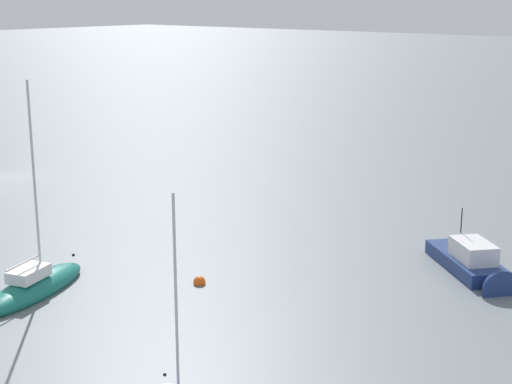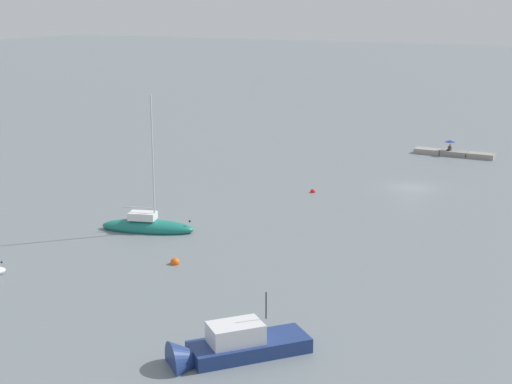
{
  "view_description": "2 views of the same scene",
  "coord_description": "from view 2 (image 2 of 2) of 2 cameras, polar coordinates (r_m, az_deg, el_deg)",
  "views": [
    {
      "loc": [
        36.1,
        55.89,
        14.81
      ],
      "look_at": [
        -4.3,
        23.16,
        1.55
      ],
      "focal_mm": 54.22,
      "sensor_mm": 36.0,
      "label": 1
    },
    {
      "loc": [
        -20.03,
        71.6,
        17.82
      ],
      "look_at": [
        7.36,
        18.75,
        2.88
      ],
      "focal_mm": 53.82,
      "sensor_mm": 36.0,
      "label": 2
    }
  ],
  "objects": [
    {
      "name": "person_seated_brown_left",
      "position": [
        93.2,
        14.19,
        3.16
      ],
      "size": [
        0.49,
        0.66,
        0.73
      ],
      "rotation": [
        0.0,
        0.0,
        -0.2
      ],
      "color": "#1E2333",
      "rests_on": "seawall_pier"
    },
    {
      "name": "motorboat_navy_near",
      "position": [
        40.04,
        -2.15,
        -11.65
      ],
      "size": [
        6.49,
        7.0,
        4.11
      ],
      "rotation": [
        0.0,
        0.0,
        5.57
      ],
      "color": "navy",
      "rests_on": "ground_plane"
    },
    {
      "name": "ground_plane",
      "position": [
        76.45,
        11.44,
        0.33
      ],
      "size": [
        500.0,
        500.0,
        0.0
      ],
      "primitive_type": "plane",
      "color": "slate"
    },
    {
      "name": "umbrella_open_navy",
      "position": [
        93.09,
        14.23,
        3.68
      ],
      "size": [
        1.27,
        1.27,
        1.28
      ],
      "color": "black",
      "rests_on": "seawall_pier"
    },
    {
      "name": "mooring_buoy_mid",
      "position": [
        53.74,
        -6.04,
        -5.23
      ],
      "size": [
        0.65,
        0.65,
        0.65
      ],
      "color": "#EA5914",
      "rests_on": "ground_plane"
    },
    {
      "name": "sailboat_teal_far",
      "position": [
        61.5,
        -8.08,
        -2.53
      ],
      "size": [
        7.83,
        4.27,
        11.23
      ],
      "rotation": [
        0.0,
        0.0,
        1.87
      ],
      "color": "#197266",
      "rests_on": "ground_plane"
    },
    {
      "name": "mooring_buoy_near",
      "position": [
        73.22,
        4.24,
        0.03
      ],
      "size": [
        0.49,
        0.49,
        0.49
      ],
      "color": "red",
      "rests_on": "ground_plane"
    },
    {
      "name": "seawall_pier",
      "position": [
        93.18,
        14.5,
        2.8
      ],
      "size": [
        9.26,
        1.61,
        0.59
      ],
      "color": "gray",
      "rests_on": "ground_plane"
    }
  ]
}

